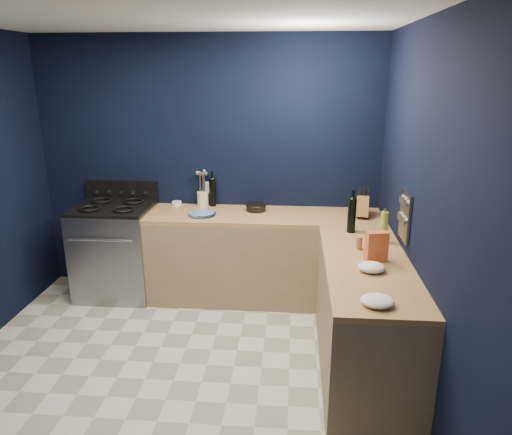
# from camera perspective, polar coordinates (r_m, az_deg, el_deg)

# --- Properties ---
(floor) EXTENTS (3.50, 3.50, 0.02)m
(floor) POSITION_cam_1_polar(r_m,az_deg,el_deg) (3.84, -9.97, -18.95)
(floor) COLOR beige
(floor) RESTS_ON ground
(ceiling) EXTENTS (3.50, 3.50, 0.02)m
(ceiling) POSITION_cam_1_polar(r_m,az_deg,el_deg) (3.13, -12.68, 23.59)
(ceiling) COLOR silver
(ceiling) RESTS_ON ground
(wall_back) EXTENTS (3.50, 0.02, 2.60)m
(wall_back) POSITION_cam_1_polar(r_m,az_deg,el_deg) (4.92, -5.71, 6.14)
(wall_back) COLOR black
(wall_back) RESTS_ON ground
(wall_right) EXTENTS (0.02, 3.50, 2.60)m
(wall_right) POSITION_cam_1_polar(r_m,az_deg,el_deg) (3.25, 20.23, -0.72)
(wall_right) COLOR black
(wall_right) RESTS_ON ground
(wall_front) EXTENTS (3.50, 0.02, 2.60)m
(wall_front) POSITION_cam_1_polar(r_m,az_deg,el_deg) (1.78, -27.01, -17.06)
(wall_front) COLOR black
(wall_front) RESTS_ON ground
(cab_back) EXTENTS (2.30, 0.63, 0.86)m
(cab_back) POSITION_cam_1_polar(r_m,az_deg,el_deg) (4.79, 1.02, -4.98)
(cab_back) COLOR #8A7252
(cab_back) RESTS_ON floor
(top_back) EXTENTS (2.30, 0.63, 0.04)m
(top_back) POSITION_cam_1_polar(r_m,az_deg,el_deg) (4.63, 1.05, 0.17)
(top_back) COLOR brown
(top_back) RESTS_ON cab_back
(cab_right) EXTENTS (0.63, 1.67, 0.86)m
(cab_right) POSITION_cam_1_polar(r_m,az_deg,el_deg) (3.78, 12.86, -11.87)
(cab_right) COLOR #8A7252
(cab_right) RESTS_ON floor
(top_right) EXTENTS (0.63, 1.67, 0.04)m
(top_right) POSITION_cam_1_polar(r_m,az_deg,el_deg) (3.59, 13.34, -5.58)
(top_right) COLOR brown
(top_right) RESTS_ON cab_right
(gas_range) EXTENTS (0.76, 0.66, 0.92)m
(gas_range) POSITION_cam_1_polar(r_m,az_deg,el_deg) (5.08, -16.51, -4.00)
(gas_range) COLOR gray
(gas_range) RESTS_ON floor
(oven_door) EXTENTS (0.59, 0.02, 0.42)m
(oven_door) POSITION_cam_1_polar(r_m,az_deg,el_deg) (4.82, -17.81, -5.45)
(oven_door) COLOR black
(oven_door) RESTS_ON gas_range
(cooktop) EXTENTS (0.76, 0.66, 0.03)m
(cooktop) POSITION_cam_1_polar(r_m,az_deg,el_deg) (4.94, -16.97, 1.15)
(cooktop) COLOR black
(cooktop) RESTS_ON gas_range
(backguard) EXTENTS (0.76, 0.06, 0.20)m
(backguard) POSITION_cam_1_polar(r_m,az_deg,el_deg) (5.18, -15.89, 3.19)
(backguard) COLOR black
(backguard) RESTS_ON gas_range
(spice_panel) EXTENTS (0.02, 0.28, 0.38)m
(spice_panel) POSITION_cam_1_polar(r_m,az_deg,el_deg) (3.79, 17.57, 0.14)
(spice_panel) COLOR gray
(spice_panel) RESTS_ON wall_right
(wall_outlet) EXTENTS (0.09, 0.02, 0.13)m
(wall_outlet) POSITION_cam_1_polar(r_m,az_deg,el_deg) (4.94, -5.68, 3.59)
(wall_outlet) COLOR white
(wall_outlet) RESTS_ON wall_back
(plate_stack) EXTENTS (0.31, 0.31, 0.03)m
(plate_stack) POSITION_cam_1_polar(r_m,az_deg,el_deg) (4.61, -6.56, 0.43)
(plate_stack) COLOR #4168A5
(plate_stack) RESTS_ON top_back
(ramekin) EXTENTS (0.11, 0.11, 0.04)m
(ramekin) POSITION_cam_1_polar(r_m,az_deg,el_deg) (5.01, -9.55, 1.72)
(ramekin) COLOR white
(ramekin) RESTS_ON top_back
(utensil_crock) EXTENTS (0.13, 0.13, 0.15)m
(utensil_crock) POSITION_cam_1_polar(r_m,az_deg,el_deg) (4.93, -6.44, 2.27)
(utensil_crock) COLOR beige
(utensil_crock) RESTS_ON top_back
(wine_bottle_back) EXTENTS (0.08, 0.08, 0.29)m
(wine_bottle_back) POSITION_cam_1_polar(r_m,az_deg,el_deg) (4.90, -5.27, 3.03)
(wine_bottle_back) COLOR black
(wine_bottle_back) RESTS_ON top_back
(lemon_basket) EXTENTS (0.22, 0.22, 0.08)m
(lemon_basket) POSITION_cam_1_polar(r_m,az_deg,el_deg) (4.73, 0.01, 1.26)
(lemon_basket) COLOR black
(lemon_basket) RESTS_ON top_back
(knife_block) EXTENTS (0.14, 0.25, 0.25)m
(knife_block) POSITION_cam_1_polar(r_m,az_deg,el_deg) (4.63, 12.73, 1.27)
(knife_block) COLOR brown
(knife_block) RESTS_ON top_back
(wine_bottle_right) EXTENTS (0.09, 0.09, 0.30)m
(wine_bottle_right) POSITION_cam_1_polar(r_m,az_deg,el_deg) (4.16, 11.49, 0.20)
(wine_bottle_right) COLOR black
(wine_bottle_right) RESTS_ON top_right
(oil_bottle) EXTENTS (0.08, 0.08, 0.26)m
(oil_bottle) POSITION_cam_1_polar(r_m,az_deg,el_deg) (3.97, 15.19, -1.13)
(oil_bottle) COLOR olive
(oil_bottle) RESTS_ON top_right
(spice_jar_near) EXTENTS (0.06, 0.06, 0.10)m
(spice_jar_near) POSITION_cam_1_polar(r_m,az_deg,el_deg) (3.80, 12.35, -3.04)
(spice_jar_near) COLOR olive
(spice_jar_near) RESTS_ON top_right
(spice_jar_far) EXTENTS (0.06, 0.06, 0.10)m
(spice_jar_far) POSITION_cam_1_polar(r_m,az_deg,el_deg) (3.91, 13.58, -2.55)
(spice_jar_far) COLOR olive
(spice_jar_far) RESTS_ON top_right
(crouton_bag) EXTENTS (0.17, 0.11, 0.23)m
(crouton_bag) POSITION_cam_1_polar(r_m,az_deg,el_deg) (3.57, 14.36, -3.46)
(crouton_bag) COLOR red
(crouton_bag) RESTS_ON top_right
(towel_front) EXTENTS (0.21, 0.18, 0.07)m
(towel_front) POSITION_cam_1_polar(r_m,az_deg,el_deg) (3.41, 13.78, -5.85)
(towel_front) COLOR white
(towel_front) RESTS_ON top_right
(towel_end) EXTENTS (0.26, 0.25, 0.06)m
(towel_end) POSITION_cam_1_polar(r_m,az_deg,el_deg) (2.96, 14.44, -9.73)
(towel_end) COLOR white
(towel_end) RESTS_ON top_right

